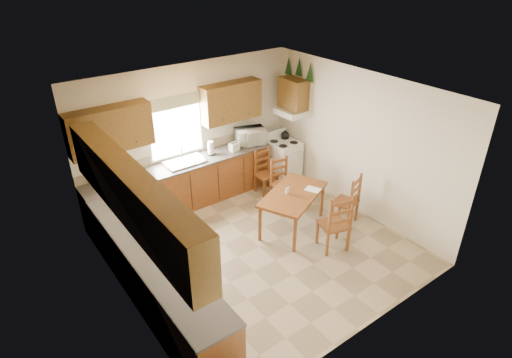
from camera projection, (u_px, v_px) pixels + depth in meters
floor at (259, 247)px, 7.31m from camera, size 4.50×4.50×0.00m
ceiling at (260, 94)px, 6.01m from camera, size 4.50×4.50×0.00m
wall_left at (120, 228)px, 5.49m from camera, size 4.50×4.50×0.00m
wall_right at (358, 143)px, 7.83m from camera, size 4.50×4.50×0.00m
wall_back at (190, 133)px, 8.25m from camera, size 4.50×4.50×0.00m
wall_front at (373, 251)px, 5.08m from camera, size 4.50×4.50×0.00m
lower_cab_back at (184, 186)px, 8.28m from camera, size 3.75×0.60×0.88m
lower_cab_left at (155, 279)px, 5.98m from camera, size 0.60×3.60×0.88m
counter_back at (182, 165)px, 8.06m from camera, size 3.75×0.63×0.04m
counter_left at (151, 253)px, 5.76m from camera, size 0.63×3.60×0.04m
backsplash at (174, 154)px, 8.21m from camera, size 3.75×0.01×0.18m
upper_cab_back_left at (110, 129)px, 7.08m from camera, size 1.41×0.33×0.75m
upper_cab_back_right at (231, 102)px, 8.34m from camera, size 1.25×0.33×0.75m
upper_cab_left at (131, 195)px, 5.23m from camera, size 0.33×3.60×0.75m
upper_cab_stove at (293, 94)px, 8.65m from camera, size 0.33×0.62×0.62m
range_hood at (290, 112)px, 8.80m from camera, size 0.44×0.62×0.12m
window_frame at (176, 127)px, 7.98m from camera, size 1.13×0.02×1.18m
window_pane at (176, 127)px, 7.97m from camera, size 1.05×0.01×1.10m
window_valance at (174, 102)px, 7.72m from camera, size 1.19×0.01×0.24m
sink_basin at (185, 162)px, 8.08m from camera, size 0.75×0.45×0.04m
pine_decal_a at (310, 72)px, 8.26m from camera, size 0.22×0.22×0.36m
pine_decal_b at (299, 67)px, 8.46m from camera, size 0.22×0.22×0.36m
pine_decal_c at (289, 66)px, 8.71m from camera, size 0.22×0.22×0.36m
stove at (283, 161)px, 9.23m from camera, size 0.62×0.64×0.87m
coffeemaker at (102, 178)px, 7.22m from camera, size 0.21×0.25×0.34m
paper_towel at (211, 148)px, 8.34m from camera, size 0.15×0.15×0.28m
toaster at (234, 147)px, 8.53m from camera, size 0.22×0.15×0.16m
microwave at (250, 136)px, 8.79m from camera, size 0.64×0.54×0.33m
dining_table at (292, 211)px, 7.65m from camera, size 1.56×1.27×0.73m
chair_near_left at (334, 221)px, 7.07m from camera, size 0.55×0.54×1.06m
chair_near_right at (346, 199)px, 7.75m from camera, size 0.52×0.50×0.98m
chair_far_left at (283, 182)px, 8.39m from camera, size 0.44×0.42×0.92m
chair_far_right at (266, 172)px, 8.73m from camera, size 0.40×0.38×0.93m
table_paper at (313, 189)px, 7.59m from camera, size 0.29×0.32×0.00m
table_card at (287, 191)px, 7.45m from camera, size 0.08×0.03×0.11m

